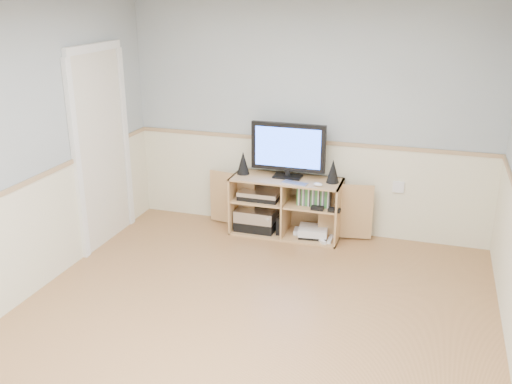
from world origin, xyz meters
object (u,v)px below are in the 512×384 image
Objects in this scene: monitor at (288,149)px; game_consoles at (312,232)px; media_cabinet at (287,204)px; keyboard at (295,183)px.

monitor is 0.96m from game_consoles.
media_cabinet is 6.87× the size of keyboard.
monitor is (0.00, -0.01, 0.64)m from media_cabinet.
monitor is at bearing 134.80° from keyboard.
keyboard is (0.13, -0.19, -0.32)m from monitor.
keyboard is at bearing -144.97° from game_consoles.
game_consoles is at bearing -11.14° from monitor.
keyboard is at bearing -56.86° from media_cabinet.
media_cabinet is 2.30× the size of monitor.
monitor is 2.98× the size of keyboard.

